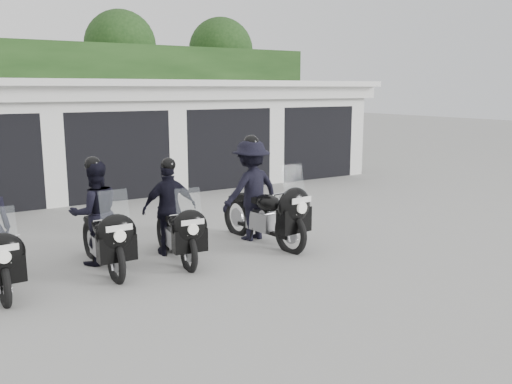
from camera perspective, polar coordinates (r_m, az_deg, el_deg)
ground at (r=9.06m, az=-2.93°, el=-6.79°), size 80.00×80.00×0.00m
garage_block at (r=16.21m, az=-17.09°, el=5.71°), size 16.40×6.80×2.96m
background_vegetation at (r=20.97m, az=-19.86°, el=10.29°), size 20.00×3.90×5.80m
police_bike_b at (r=8.71m, az=-16.20°, el=-2.85°), size 0.80×2.03×1.77m
police_bike_c at (r=8.96m, az=-8.76°, el=-2.37°), size 0.96×1.94×1.69m
police_bike_d at (r=9.76m, az=0.14°, el=-0.37°), size 1.25×2.28×1.98m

